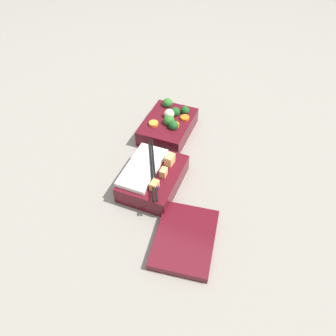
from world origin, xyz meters
name	(u,v)px	position (x,y,z in m)	size (l,w,h in m)	color
ground_plane	(165,154)	(0.00, 0.00, 0.00)	(3.00, 3.00, 0.00)	gray
bento_tray_vegetable	(169,125)	(-0.10, -0.03, 0.03)	(0.18, 0.14, 0.07)	#510F19
bento_tray_rice	(152,177)	(0.12, 0.01, 0.03)	(0.20, 0.14, 0.08)	#510F19
bento_lid	(185,239)	(0.25, 0.15, 0.01)	(0.18, 0.13, 0.02)	#510F19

